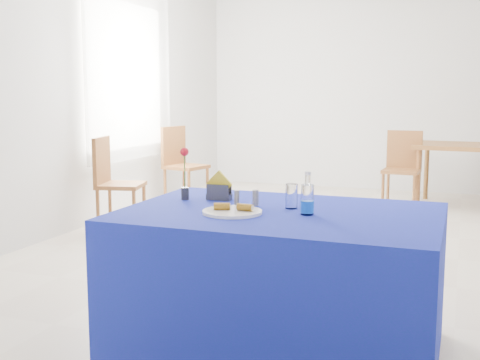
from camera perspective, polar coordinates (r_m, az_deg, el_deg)
name	(u,v)px	position (r m, az deg, el deg)	size (l,w,h in m)	color
floor	(325,248)	(5.42, 8.09, -6.36)	(7.00, 7.00, 0.00)	beige
room_shell	(329,47)	(5.26, 8.48, 12.40)	(7.00, 7.00, 7.00)	silver
window_pane	(126,76)	(6.93, -10.77, 9.67)	(0.04, 1.50, 1.60)	white
curtain	(131,76)	(6.89, -10.26, 9.69)	(0.04, 1.75, 1.85)	white
plate	(232,212)	(3.02, -0.74, -3.04)	(0.30, 0.30, 0.01)	white
drinking_glass	(292,196)	(3.15, 4.91, -1.53)	(0.06, 0.06, 0.13)	silver
salt_shaker	(255,198)	(3.22, 1.48, -1.69)	(0.03, 0.03, 0.09)	gray
pepper_shaker	(237,198)	(3.20, -0.32, -1.74)	(0.03, 0.03, 0.09)	slate
blue_table	(279,282)	(3.18, 3.76, -9.67)	(1.60, 1.10, 0.76)	navy
water_bottle	(307,200)	(2.99, 6.40, -1.94)	(0.07, 0.07, 0.21)	white
napkin_holder	(219,191)	(3.39, -1.99, -1.08)	(0.16, 0.06, 0.17)	#333438
rose_vase	(185,175)	(3.40, -5.26, 0.50)	(0.05, 0.05, 0.30)	#242429
oak_table	(476,151)	(7.68, 21.45, 2.57)	(1.43, 0.98, 0.76)	#8F5E29
chair_bg_left	(403,164)	(7.37, 15.17, 1.49)	(0.43, 0.43, 0.92)	brown
chair_win_a	(112,177)	(6.03, -12.01, 0.25)	(0.51, 0.51, 0.93)	brown
chair_win_b	(180,160)	(7.36, -5.67, 1.91)	(0.51, 0.51, 0.96)	brown
banana_pieces	(234,207)	(3.01, -0.61, -2.56)	(0.21, 0.07, 0.04)	gold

